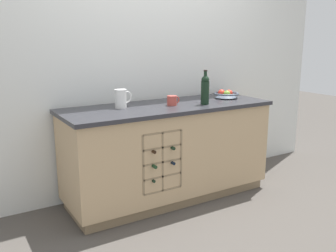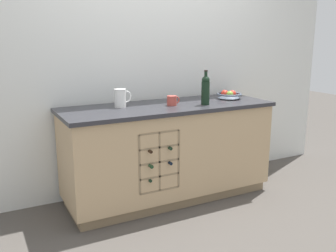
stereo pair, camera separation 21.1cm
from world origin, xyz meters
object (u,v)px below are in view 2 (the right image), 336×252
object	(u,v)px
ceramic_mug	(172,101)
standing_wine_bottle	(205,89)
fruit_bowl	(229,95)
white_pitcher	(120,98)

from	to	relation	value
ceramic_mug	standing_wine_bottle	size ratio (longest dim) A/B	0.40
fruit_bowl	white_pitcher	distance (m)	1.13
ceramic_mug	fruit_bowl	bearing A→B (deg)	5.87
white_pitcher	ceramic_mug	distance (m)	0.46
white_pitcher	standing_wine_bottle	size ratio (longest dim) A/B	0.52
standing_wine_bottle	white_pitcher	bearing A→B (deg)	162.05
ceramic_mug	standing_wine_bottle	xyz separation A→B (m)	(0.28, -0.11, 0.10)
white_pitcher	ceramic_mug	world-z (taller)	white_pitcher
fruit_bowl	white_pitcher	size ratio (longest dim) A/B	1.51
fruit_bowl	white_pitcher	bearing A→B (deg)	177.15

